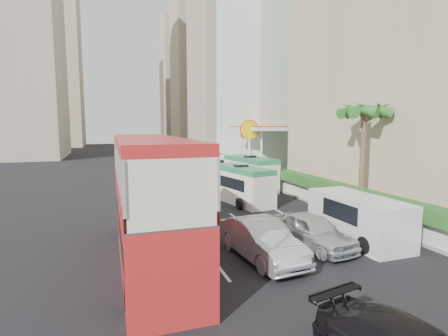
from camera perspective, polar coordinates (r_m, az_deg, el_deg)
name	(u,v)px	position (r m, az deg, el deg)	size (l,w,h in m)	color
ground_plane	(281,244)	(17.04, 9.24, -12.12)	(200.00, 200.00, 0.00)	black
double_decker_bus	(150,199)	(14.65, -11.96, -5.05)	(2.50, 11.00, 5.06)	red
car_silver_lane_a	(261,259)	(15.16, 6.06, -14.52)	(1.74, 4.98, 1.64)	silver
car_silver_lane_b	(312,247)	(16.89, 14.16, -12.41)	(1.82, 4.54, 1.55)	silver
van_asset	(204,185)	(32.96, -3.34, -2.77)	(2.27, 4.93, 1.37)	silver
minibus_near	(241,185)	(25.26, 2.80, -2.72)	(1.97, 5.90, 2.61)	silver
minibus_far	(250,173)	(30.76, 4.28, -0.84)	(2.10, 6.29, 2.79)	silver
panel_van_near	(358,218)	(18.31, 20.97, -7.64)	(2.15, 5.37, 2.15)	silver
panel_van_far	(227,167)	(37.40, 0.56, 0.14)	(2.26, 5.64, 2.26)	silver
sidewalk	(252,170)	(42.94, 4.55, -0.40)	(6.00, 120.00, 0.18)	#99968C
kerb_wall	(270,180)	(31.78, 7.58, -1.93)	(0.30, 44.00, 1.00)	silver
hedge	(270,171)	(31.66, 7.60, -0.41)	(1.10, 44.00, 0.70)	#2D6626
palm_tree	(362,160)	(23.93, 21.67, 1.26)	(0.36, 0.36, 6.40)	brown
shell_station	(266,150)	(41.26, 6.95, 2.99)	(6.50, 8.00, 5.50)	silver
tower_mid	(232,33)	(79.07, 1.28, 21.15)	(16.00, 16.00, 50.00)	#B2A28C
tower_far_a	(199,66)	(100.69, -4.04, 16.29)	(14.00, 14.00, 44.00)	tan
tower_far_b	(183,83)	(121.64, -6.65, 13.68)	(14.00, 14.00, 40.00)	#B2A28C
tower_left_b	(48,59)	(106.70, -26.81, 15.60)	(16.00, 16.00, 46.00)	tan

